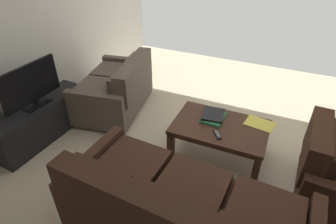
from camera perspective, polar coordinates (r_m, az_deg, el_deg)
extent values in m
cube|color=beige|center=(3.48, 9.06, -8.07)|extent=(4.98, 5.60, 0.01)
cube|color=silver|center=(4.06, -26.62, 17.40)|extent=(0.12, 5.60, 2.75)
cylinder|color=black|center=(3.15, -7.51, -12.61)|extent=(0.05, 0.05, 0.06)
cube|color=#382116|center=(2.51, 3.24, -20.75)|extent=(1.80, 0.98, 0.40)
cube|color=#382116|center=(2.32, 3.66, -16.84)|extent=(0.59, 0.80, 0.10)
cube|color=#382116|center=(2.52, -8.79, -11.99)|extent=(0.59, 0.80, 0.10)
cube|color=#382116|center=(2.05, 0.32, -19.89)|extent=(0.53, 0.15, 0.35)
cube|color=#382116|center=(2.27, -13.31, -13.95)|extent=(0.53, 0.15, 0.35)
cube|color=#382116|center=(2.80, -14.58, -12.24)|extent=(0.15, 0.88, 0.56)
cylinder|color=black|center=(4.72, -12.15, 4.35)|extent=(0.06, 0.06, 0.06)
cylinder|color=black|center=(4.08, -17.14, -1.60)|extent=(0.06, 0.06, 0.06)
cylinder|color=black|center=(4.49, -4.52, 3.42)|extent=(0.06, 0.06, 0.06)
cylinder|color=black|center=(3.81, -8.54, -3.06)|extent=(0.06, 0.06, 0.06)
cube|color=brown|center=(4.15, -10.83, 3.48)|extent=(0.94, 1.15, 0.36)
cube|color=brown|center=(4.25, -10.04, 7.90)|extent=(0.75, 0.59, 0.10)
cube|color=brown|center=(3.84, -12.97, 4.56)|extent=(0.75, 0.59, 0.10)
cube|color=brown|center=(3.87, -6.88, 7.26)|extent=(0.35, 1.04, 0.42)
cube|color=brown|center=(4.12, -7.11, 8.99)|extent=(0.20, 0.48, 0.29)
cube|color=brown|center=(3.70, -9.85, 5.66)|extent=(0.20, 0.48, 0.29)
cube|color=brown|center=(4.57, -8.13, 7.75)|extent=(0.78, 0.23, 0.52)
cube|color=brown|center=(3.69, -14.38, 0.05)|extent=(0.78, 0.23, 0.52)
cube|color=#3D2316|center=(3.18, 10.53, -2.98)|extent=(1.03, 0.67, 0.04)
cube|color=#3D2316|center=(3.21, 10.45, -3.62)|extent=(0.95, 0.61, 0.05)
cube|color=#3D2316|center=(3.51, 18.83, -4.97)|extent=(0.07, 0.07, 0.40)
cube|color=#3D2316|center=(3.64, 4.22, -1.45)|extent=(0.07, 0.07, 0.40)
cube|color=#3D2316|center=(3.07, 17.31, -11.35)|extent=(0.07, 0.07, 0.40)
cube|color=#3D2316|center=(3.21, 0.58, -7.00)|extent=(0.07, 0.07, 0.40)
cube|color=black|center=(3.87, -24.21, -1.66)|extent=(0.45, 1.30, 0.48)
cube|color=black|center=(3.94, -25.18, -1.25)|extent=(0.09, 1.08, 0.29)
cube|color=black|center=(3.89, -24.25, -1.47)|extent=(0.21, 0.25, 0.06)
cube|color=black|center=(3.74, -25.10, 1.47)|extent=(0.22, 0.33, 0.02)
cube|color=black|center=(3.72, -25.24, 1.99)|extent=(0.04, 0.06, 0.06)
cube|color=black|center=(3.61, -26.15, 5.20)|extent=(0.08, 0.77, 0.45)
cube|color=black|center=(3.63, -26.35, 5.26)|extent=(0.05, 0.74, 0.42)
cylinder|color=black|center=(3.11, 24.74, -17.27)|extent=(0.05, 0.05, 0.06)
cylinder|color=black|center=(3.52, 25.65, -10.41)|extent=(0.05, 0.05, 0.06)
cube|color=#382116|center=(2.96, 27.80, -6.26)|extent=(0.22, 0.74, 0.44)
cube|color=#382116|center=(2.97, 29.86, -6.76)|extent=(0.15, 0.67, 0.31)
cube|color=#337F51|center=(3.25, 9.12, -1.15)|extent=(0.24, 0.29, 0.03)
cube|color=black|center=(3.25, 9.13, -0.50)|extent=(0.27, 0.30, 0.03)
cube|color=black|center=(3.02, 9.95, -4.48)|extent=(0.13, 0.16, 0.02)
cube|color=#59595B|center=(3.02, 9.97, -4.32)|extent=(0.09, 0.11, 0.00)
cube|color=#E0CC4C|center=(3.30, 18.07, -2.25)|extent=(0.34, 0.27, 0.01)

